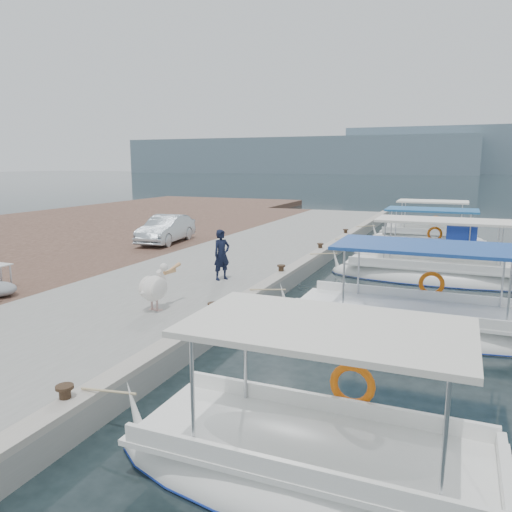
{
  "coord_description": "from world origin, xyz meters",
  "views": [
    {
      "loc": [
        5.13,
        -14.02,
        4.21
      ],
      "look_at": [
        -1.0,
        0.85,
        1.2
      ],
      "focal_mm": 35.0,
      "sensor_mm": 36.0,
      "label": 1
    }
  ],
  "objects_px": {
    "fishing_caique_b": "(414,326)",
    "fishing_caique_c": "(434,277)",
    "fishing_caique_e": "(428,240)",
    "parked_car": "(166,229)",
    "fisherman": "(222,255)",
    "fishing_caique_d": "(428,255)",
    "fishing_caique_a": "(312,474)",
    "pelican": "(155,287)"
  },
  "relations": [
    {
      "from": "fishing_caique_b",
      "to": "fishing_caique_c",
      "type": "relative_size",
      "value": 0.96
    },
    {
      "from": "fishing_caique_e",
      "to": "fishing_caique_c",
      "type": "bearing_deg",
      "value": -85.0
    },
    {
      "from": "fishing_caique_c",
      "to": "parked_car",
      "type": "relative_size",
      "value": 1.94
    },
    {
      "from": "fishing_caique_b",
      "to": "fishing_caique_c",
      "type": "bearing_deg",
      "value": 88.67
    },
    {
      "from": "fishing_caique_e",
      "to": "fisherman",
      "type": "relative_size",
      "value": 3.66
    },
    {
      "from": "fishing_caique_c",
      "to": "parked_car",
      "type": "xyz_separation_m",
      "value": [
        -12.02,
        1.07,
        1.02
      ]
    },
    {
      "from": "fishing_caique_e",
      "to": "fishing_caique_d",
      "type": "bearing_deg",
      "value": -86.26
    },
    {
      "from": "fishing_caique_b",
      "to": "fisherman",
      "type": "bearing_deg",
      "value": 167.31
    },
    {
      "from": "fishing_caique_c",
      "to": "parked_car",
      "type": "bearing_deg",
      "value": 174.94
    },
    {
      "from": "fishing_caique_e",
      "to": "parked_car",
      "type": "xyz_separation_m",
      "value": [
        -11.21,
        -8.26,
        1.02
      ]
    },
    {
      "from": "fishing_caique_a",
      "to": "parked_car",
      "type": "xyz_separation_m",
      "value": [
        -11.18,
        14.05,
        1.02
      ]
    },
    {
      "from": "parked_car",
      "to": "fishing_caique_e",
      "type": "bearing_deg",
      "value": 29.78
    },
    {
      "from": "fishing_caique_b",
      "to": "pelican",
      "type": "relative_size",
      "value": 4.87
    },
    {
      "from": "fishing_caique_a",
      "to": "fisherman",
      "type": "relative_size",
      "value": 3.62
    },
    {
      "from": "fishing_caique_e",
      "to": "fisherman",
      "type": "xyz_separation_m",
      "value": [
        -5.43,
        -14.06,
        1.19
      ]
    },
    {
      "from": "fishing_caique_a",
      "to": "parked_car",
      "type": "distance_m",
      "value": 17.99
    },
    {
      "from": "fisherman",
      "to": "parked_car",
      "type": "height_order",
      "value": "fisherman"
    },
    {
      "from": "fishing_caique_c",
      "to": "fisherman",
      "type": "height_order",
      "value": "fishing_caique_c"
    },
    {
      "from": "fishing_caique_c",
      "to": "fishing_caique_d",
      "type": "xyz_separation_m",
      "value": [
        -0.48,
        4.23,
        0.07
      ]
    },
    {
      "from": "fishing_caique_a",
      "to": "fishing_caique_c",
      "type": "relative_size",
      "value": 0.78
    },
    {
      "from": "pelican",
      "to": "fisherman",
      "type": "xyz_separation_m",
      "value": [
        0.08,
        3.68,
        0.22
      ]
    },
    {
      "from": "fishing_caique_b",
      "to": "fishing_caique_d",
      "type": "xyz_separation_m",
      "value": [
        -0.34,
        10.34,
        0.07
      ]
    },
    {
      "from": "fishing_caique_b",
      "to": "fishing_caique_d",
      "type": "relative_size",
      "value": 1.14
    },
    {
      "from": "fishing_caique_e",
      "to": "pelican",
      "type": "relative_size",
      "value": 3.97
    },
    {
      "from": "fishing_caique_d",
      "to": "fishing_caique_b",
      "type": "bearing_deg",
      "value": -88.12
    },
    {
      "from": "fisherman",
      "to": "fishing_caique_b",
      "type": "bearing_deg",
      "value": -72.6
    },
    {
      "from": "fishing_caique_a",
      "to": "fishing_caique_b",
      "type": "distance_m",
      "value": 6.91
    },
    {
      "from": "fishing_caique_b",
      "to": "fishing_caique_e",
      "type": "xyz_separation_m",
      "value": [
        -0.67,
        15.43,
        0.0
      ]
    },
    {
      "from": "fishing_caique_a",
      "to": "fishing_caique_d",
      "type": "height_order",
      "value": "same"
    },
    {
      "from": "fishing_caique_a",
      "to": "fishing_caique_e",
      "type": "distance_m",
      "value": 22.31
    },
    {
      "from": "fishing_caique_c",
      "to": "fishing_caique_d",
      "type": "relative_size",
      "value": 1.18
    },
    {
      "from": "fishing_caique_c",
      "to": "fisherman",
      "type": "xyz_separation_m",
      "value": [
        -6.24,
        -4.73,
        1.19
      ]
    },
    {
      "from": "fishing_caique_a",
      "to": "fishing_caique_e",
      "type": "height_order",
      "value": "same"
    },
    {
      "from": "pelican",
      "to": "parked_car",
      "type": "relative_size",
      "value": 0.38
    },
    {
      "from": "fishing_caique_a",
      "to": "fishing_caique_e",
      "type": "bearing_deg",
      "value": 89.93
    },
    {
      "from": "fishing_caique_b",
      "to": "fishing_caique_e",
      "type": "distance_m",
      "value": 15.44
    },
    {
      "from": "pelican",
      "to": "parked_car",
      "type": "xyz_separation_m",
      "value": [
        -5.7,
        9.48,
        0.05
      ]
    },
    {
      "from": "fishing_caique_d",
      "to": "parked_car",
      "type": "distance_m",
      "value": 12.01
    },
    {
      "from": "fishing_caique_c",
      "to": "pelican",
      "type": "height_order",
      "value": "fishing_caique_c"
    },
    {
      "from": "fishing_caique_a",
      "to": "pelican",
      "type": "xyz_separation_m",
      "value": [
        -5.49,
        4.57,
        0.97
      ]
    },
    {
      "from": "fishing_caique_c",
      "to": "fishing_caique_d",
      "type": "height_order",
      "value": "same"
    },
    {
      "from": "fishing_caique_c",
      "to": "pelican",
      "type": "relative_size",
      "value": 5.06
    }
  ]
}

